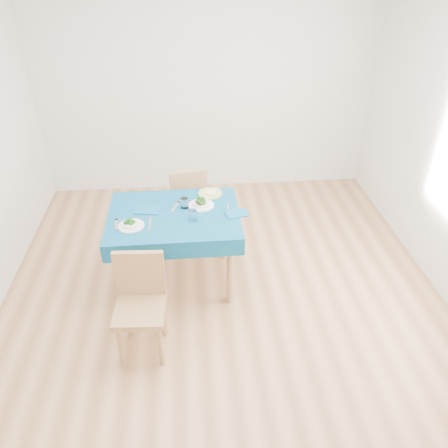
{
  "coord_description": "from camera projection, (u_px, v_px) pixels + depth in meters",
  "views": [
    {
      "loc": [
        -0.26,
        -2.9,
        2.77
      ],
      "look_at": [
        0.0,
        0.0,
        0.85
      ],
      "focal_mm": 35.0,
      "sensor_mm": 36.0,
      "label": 1
    }
  ],
  "objects": [
    {
      "name": "chair_near",
      "position": [
        139.0,
        306.0,
        3.24
      ],
      "size": [
        0.4,
        0.43,
        0.94
      ],
      "primitive_type": "cube",
      "rotation": [
        0.0,
        0.0,
        -0.06
      ],
      "color": "#977147",
      "rests_on": "ground"
    },
    {
      "name": "chair_far",
      "position": [
        186.0,
        197.0,
        4.6
      ],
      "size": [
        0.44,
        0.47,
        0.94
      ],
      "primitive_type": "cube",
      "rotation": [
        0.0,
        0.0,
        3.32
      ],
      "color": "#977147",
      "rests_on": "ground"
    },
    {
      "name": "side_plate",
      "position": [
        210.0,
        193.0,
        4.08
      ],
      "size": [
        0.22,
        0.22,
        0.01
      ],
      "primitive_type": "cylinder",
      "color": "#B4C35F",
      "rests_on": "table"
    },
    {
      "name": "bread_slice",
      "position": [
        210.0,
        192.0,
        4.07
      ],
      "size": [
        0.12,
        0.12,
        0.01
      ],
      "primitive_type": "cube",
      "rotation": [
        0.0,
        0.0,
        -0.29
      ],
      "color": "beige",
      "rests_on": "side_plate"
    },
    {
      "name": "knife_far",
      "position": [
        228.0,
        209.0,
        3.84
      ],
      "size": [
        0.02,
        0.19,
        0.0
      ],
      "primitive_type": "cube",
      "rotation": [
        0.0,
        0.0,
        -0.01
      ],
      "color": "silver",
      "rests_on": "table"
    },
    {
      "name": "knife_near",
      "position": [
        150.0,
        224.0,
        3.65
      ],
      "size": [
        0.02,
        0.23,
        0.0
      ],
      "primitive_type": "cube",
      "rotation": [
        0.0,
        0.0,
        -0.01
      ],
      "color": "silver",
      "rests_on": "table"
    },
    {
      "name": "fork_far",
      "position": [
        175.0,
        207.0,
        3.88
      ],
      "size": [
        0.1,
        0.19,
        0.0
      ],
      "primitive_type": "cube",
      "rotation": [
        0.0,
        0.0,
        -0.39
      ],
      "color": "silver",
      "rests_on": "table"
    },
    {
      "name": "fork_near",
      "position": [
        116.0,
        224.0,
        3.65
      ],
      "size": [
        0.04,
        0.17,
        0.0
      ],
      "primitive_type": "cube",
      "rotation": [
        0.0,
        0.0,
        0.1
      ],
      "color": "silver",
      "rests_on": "table"
    },
    {
      "name": "napkin_far",
      "position": [
        237.0,
        214.0,
        3.78
      ],
      "size": [
        0.22,
        0.17,
        0.01
      ],
      "primitive_type": "cube",
      "rotation": [
        0.0,
        0.0,
        0.23
      ],
      "color": "#0E527B",
      "rests_on": "table"
    },
    {
      "name": "table",
      "position": [
        176.0,
        249.0,
        3.99
      ],
      "size": [
        1.13,
        0.86,
        0.76
      ],
      "primitive_type": "cube",
      "color": "navy",
      "rests_on": "ground"
    },
    {
      "name": "bowl_far",
      "position": [
        201.0,
        202.0,
        3.88
      ],
      "size": [
        0.23,
        0.23,
        0.07
      ],
      "primitive_type": null,
      "color": "white",
      "rests_on": "table"
    },
    {
      "name": "tumbler_center",
      "position": [
        184.0,
        203.0,
        3.85
      ],
      "size": [
        0.07,
        0.07,
        0.09
      ],
      "primitive_type": "cylinder",
      "color": "white",
      "rests_on": "table"
    },
    {
      "name": "bowl_near",
      "position": [
        131.0,
        223.0,
        3.6
      ],
      "size": [
        0.22,
        0.22,
        0.07
      ],
      "primitive_type": null,
      "color": "white",
      "rests_on": "table"
    },
    {
      "name": "tumbler_side",
      "position": [
        193.0,
        215.0,
        3.67
      ],
      "size": [
        0.07,
        0.07,
        0.1
      ],
      "primitive_type": "cylinder",
      "color": "white",
      "rests_on": "table"
    },
    {
      "name": "room_shell",
      "position": [
        224.0,
        168.0,
        3.21
      ],
      "size": [
        4.02,
        4.52,
        2.73
      ],
      "color": "#98663F",
      "rests_on": "ground"
    },
    {
      "name": "napkin_near",
      "position": [
        147.0,
        210.0,
        3.83
      ],
      "size": [
        0.24,
        0.19,
        0.01
      ],
      "primitive_type": "cube",
      "rotation": [
        0.0,
        0.0,
        -0.18
      ],
      "color": "#0E527B",
      "rests_on": "table"
    }
  ]
}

